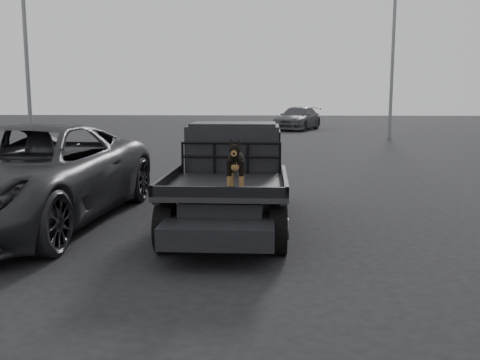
# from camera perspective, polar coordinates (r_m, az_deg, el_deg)

# --- Properties ---
(ground) EXTENTS (120.00, 120.00, 0.00)m
(ground) POSITION_cam_1_polar(r_m,az_deg,el_deg) (8.06, 2.39, -7.66)
(ground) COLOR black
(ground) RESTS_ON ground
(flatbed_ute) EXTENTS (2.00, 5.40, 0.92)m
(flatbed_ute) POSITION_cam_1_polar(r_m,az_deg,el_deg) (9.53, -1.05, -2.22)
(flatbed_ute) COLOR black
(flatbed_ute) RESTS_ON ground
(ute_cab) EXTENTS (1.72, 1.30, 0.88)m
(ute_cab) POSITION_cam_1_polar(r_m,az_deg,el_deg) (10.34, -0.66, 3.70)
(ute_cab) COLOR black
(ute_cab) RESTS_ON flatbed_ute
(headache_rack) EXTENTS (1.80, 0.08, 0.55)m
(headache_rack) POSITION_cam_1_polar(r_m,az_deg,el_deg) (9.61, -0.97, 2.32)
(headache_rack) COLOR black
(headache_rack) RESTS_ON flatbed_ute
(dog) EXTENTS (0.32, 0.60, 0.74)m
(dog) POSITION_cam_1_polar(r_m,az_deg,el_deg) (7.94, -0.43, 1.63)
(dog) COLOR black
(dog) RESTS_ON flatbed_ute
(parked_suv) EXTENTS (3.35, 6.65, 1.80)m
(parked_suv) POSITION_cam_1_polar(r_m,az_deg,el_deg) (10.30, -21.87, 0.47)
(parked_suv) COLOR #2F3035
(parked_suv) RESTS_ON ground
(distant_car_b) EXTENTS (3.98, 5.92, 1.59)m
(distant_car_b) POSITION_cam_1_polar(r_m,az_deg,el_deg) (38.05, 6.18, 6.55)
(distant_car_b) COLOR #48484C
(distant_car_b) RESTS_ON ground
(floodlight_mid) EXTENTS (1.08, 0.28, 13.57)m
(floodlight_mid) POSITION_cam_1_polar(r_m,az_deg,el_deg) (31.52, 16.21, 17.81)
(floodlight_mid) COLOR slate
(floodlight_mid) RESTS_ON ground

